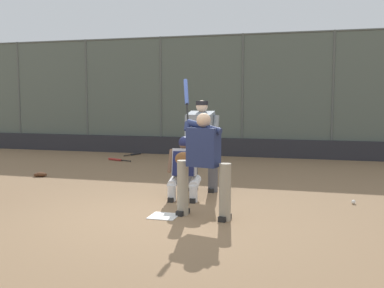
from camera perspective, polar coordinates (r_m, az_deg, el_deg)
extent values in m
plane|color=#846647|center=(7.13, -3.59, -9.17)|extent=(160.00, 160.00, 0.00)
cube|color=white|center=(7.13, -3.59, -9.13)|extent=(0.43, 0.43, 0.01)
cylinder|color=#515651|center=(14.26, 17.46, 5.92)|extent=(0.08, 0.08, 3.88)
cylinder|color=#515651|center=(14.43, 6.44, 6.14)|extent=(0.08, 0.08, 3.88)
cylinder|color=#515651|center=(15.10, -3.97, 6.14)|extent=(0.08, 0.08, 3.88)
cylinder|color=#515651|center=(16.22, -13.21, 5.98)|extent=(0.08, 0.08, 3.88)
cylinder|color=#515651|center=(17.70, -21.09, 5.71)|extent=(0.08, 0.08, 3.88)
cube|color=#515B51|center=(14.43, 6.44, 6.14)|extent=(21.97, 0.01, 3.88)
cylinder|color=#515651|center=(14.57, 6.52, 13.67)|extent=(21.97, 0.06, 0.06)
cube|color=#28282D|center=(14.42, 6.30, -0.45)|extent=(21.53, 0.18, 0.57)
cube|color=slate|center=(16.98, -0.02, -0.25)|extent=(15.38, 1.95, 0.12)
cube|color=slate|center=(16.43, -0.53, 0.11)|extent=(15.38, 0.55, 0.44)
cube|color=#B7BABC|center=(16.41, -0.53, 1.02)|extent=(15.38, 0.24, 0.08)
cube|color=slate|center=(16.95, -0.02, 0.83)|extent=(15.38, 0.55, 0.76)
cube|color=#B7BABC|center=(16.92, -0.02, 2.25)|extent=(15.38, 0.24, 0.08)
cube|color=slate|center=(17.46, 0.45, 1.50)|extent=(15.38, 0.55, 1.08)
cube|color=#B7BABC|center=(17.43, 0.46, 3.40)|extent=(15.38, 0.24, 0.08)
cylinder|color=gray|center=(6.82, 4.21, -6.11)|extent=(0.18, 0.18, 0.87)
cube|color=black|center=(6.91, 4.19, -9.32)|extent=(0.17, 0.30, 0.08)
cylinder|color=gray|center=(7.13, -1.17, -5.57)|extent=(0.18, 0.18, 0.87)
cube|color=black|center=(7.22, -1.17, -8.65)|extent=(0.17, 0.30, 0.08)
cube|color=navy|center=(6.86, 1.47, -0.39)|extent=(0.52, 0.37, 0.60)
sphere|color=tan|center=(6.83, 1.48, 3.03)|extent=(0.22, 0.22, 0.22)
cylinder|color=navy|center=(6.86, 1.54, 2.19)|extent=(0.61, 0.28, 0.23)
cylinder|color=navy|center=(6.99, -0.58, 2.26)|extent=(0.11, 0.15, 0.16)
sphere|color=black|center=(7.01, -0.51, 2.79)|extent=(0.04, 0.04, 0.04)
cylinder|color=black|center=(7.10, -0.58, 3.96)|extent=(0.10, 0.20, 0.30)
cylinder|color=#334789|center=(7.31, -0.75, 6.65)|extent=(0.17, 0.31, 0.42)
cylinder|color=silver|center=(8.05, 0.18, -6.34)|extent=(0.15, 0.15, 0.30)
cylinder|color=silver|center=(8.21, 0.39, -4.91)|extent=(0.22, 0.46, 0.23)
cube|color=black|center=(8.07, 0.18, -7.09)|extent=(0.13, 0.27, 0.08)
cylinder|color=silver|center=(8.12, -2.60, -6.24)|extent=(0.15, 0.15, 0.30)
cylinder|color=silver|center=(8.27, -2.34, -4.82)|extent=(0.22, 0.46, 0.23)
cube|color=black|center=(8.14, -2.60, -6.99)|extent=(0.13, 0.27, 0.08)
cube|color=#B7B7BC|center=(8.22, -0.93, -2.37)|extent=(0.46, 0.39, 0.54)
cube|color=#191E47|center=(8.08, -1.11, -2.51)|extent=(0.40, 0.17, 0.44)
sphere|color=brown|center=(8.18, -0.94, -0.04)|extent=(0.20, 0.20, 0.20)
sphere|color=#191E47|center=(8.18, -0.94, 0.21)|extent=(0.22, 0.22, 0.22)
cylinder|color=#B7B7BC|center=(7.94, -0.08, -1.46)|extent=(0.23, 0.52, 0.15)
ellipsoid|color=brown|center=(7.73, -1.07, -1.90)|extent=(0.31, 0.13, 0.24)
cylinder|color=brown|center=(8.27, -2.70, -2.16)|extent=(0.12, 0.31, 0.43)
cylinder|color=#4C4C51|center=(8.88, 2.67, -3.15)|extent=(0.19, 0.19, 0.92)
cube|color=black|center=(8.96, 2.66, -5.81)|extent=(0.14, 0.29, 0.08)
cylinder|color=#4C4C51|center=(9.03, 0.14, -3.00)|extent=(0.19, 0.19, 0.92)
cube|color=black|center=(9.10, 0.13, -5.62)|extent=(0.14, 0.29, 0.08)
cube|color=gray|center=(8.81, 1.26, 1.94)|extent=(0.55, 0.49, 0.70)
sphere|color=beige|center=(8.79, 1.27, 4.82)|extent=(0.23, 0.23, 0.23)
cylinder|color=black|center=(8.79, 1.27, 5.23)|extent=(0.24, 0.24, 0.08)
cylinder|color=gray|center=(8.67, 2.89, 0.46)|extent=(0.18, 0.26, 0.98)
cylinder|color=gray|center=(8.87, -0.63, 0.59)|extent=(0.13, 0.25, 0.98)
sphere|color=black|center=(14.42, -8.60, -1.49)|extent=(0.04, 0.04, 0.04)
cylinder|color=black|center=(14.55, -8.15, -1.42)|extent=(0.12, 0.35, 0.03)
cylinder|color=#28282D|center=(14.88, -7.12, -1.25)|extent=(0.20, 0.49, 0.07)
sphere|color=black|center=(13.17, -7.86, -2.17)|extent=(0.04, 0.04, 0.04)
cylinder|color=black|center=(13.29, -8.43, -2.10)|extent=(0.35, 0.15, 0.03)
cylinder|color=maroon|center=(13.59, -9.75, -1.95)|extent=(0.50, 0.24, 0.07)
ellipsoid|color=#56331E|center=(11.24, -18.62, -3.68)|extent=(0.29, 0.19, 0.11)
ellipsoid|color=#56331E|center=(11.21, -19.21, -3.74)|extent=(0.11, 0.08, 0.08)
sphere|color=white|center=(8.41, 19.83, -6.94)|extent=(0.07, 0.07, 0.07)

